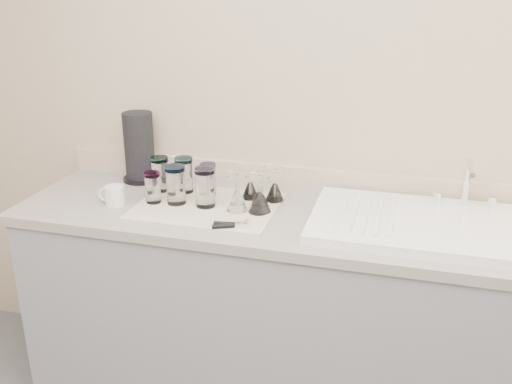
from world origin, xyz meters
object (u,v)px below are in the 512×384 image
(tumbler_magenta, at_px, (153,187))
(tumbler_purple, at_px, (208,179))
(goblet_extra, at_px, (259,200))
(tumbler_teal, at_px, (160,174))
(tumbler_cyan, at_px, (184,175))
(goblet_back_right, at_px, (275,190))
(can_opener, at_px, (231,225))
(tumbler_blue, at_px, (176,184))
(white_mug, at_px, (114,196))
(paper_towel_roll, at_px, (139,148))
(goblet_front_right, at_px, (262,201))
(tumbler_lavender, at_px, (205,187))
(goblet_front_left, at_px, (237,198))
(goblet_back_left, at_px, (250,188))
(sink_unit, at_px, (426,224))

(tumbler_magenta, bearing_deg, tumbler_purple, 37.86)
(goblet_extra, bearing_deg, tumbler_teal, 166.08)
(tumbler_cyan, bearing_deg, goblet_back_right, 0.97)
(tumbler_cyan, bearing_deg, can_opener, -44.38)
(tumbler_magenta, relative_size, tumbler_blue, 0.81)
(tumbler_purple, relative_size, white_mug, 1.21)
(tumbler_purple, xyz_separation_m, tumbler_blue, (-0.09, -0.13, 0.01))
(goblet_back_right, distance_m, can_opener, 0.31)
(can_opener, bearing_deg, tumbler_cyan, 135.62)
(tumbler_teal, bearing_deg, paper_towel_roll, 141.38)
(goblet_front_right, xyz_separation_m, can_opener, (-0.07, -0.17, -0.04))
(goblet_extra, bearing_deg, goblet_front_right, 39.01)
(tumbler_teal, height_order, paper_towel_roll, paper_towel_roll)
(tumbler_lavender, xyz_separation_m, goblet_front_left, (0.13, -0.01, -0.03))
(tumbler_purple, xyz_separation_m, paper_towel_roll, (-0.36, 0.11, 0.07))
(can_opener, bearing_deg, tumbler_purple, 123.49)
(tumbler_magenta, relative_size, goblet_back_left, 1.00)
(sink_unit, distance_m, tumbler_blue, 0.96)
(goblet_back_left, bearing_deg, paper_towel_roll, 169.19)
(goblet_front_right, relative_size, goblet_extra, 0.86)
(tumbler_teal, relative_size, paper_towel_roll, 0.48)
(tumbler_lavender, height_order, goblet_extra, tumbler_lavender)
(tumbler_magenta, height_order, goblet_front_left, goblet_front_left)
(tumbler_cyan, xyz_separation_m, goblet_extra, (0.36, -0.13, -0.03))
(can_opener, xyz_separation_m, paper_towel_roll, (-0.55, 0.40, 0.13))
(sink_unit, distance_m, can_opener, 0.70)
(tumbler_cyan, distance_m, tumbler_blue, 0.13)
(tumbler_lavender, height_order, goblet_back_left, tumbler_lavender)
(tumbler_purple, xyz_separation_m, goblet_extra, (0.25, -0.12, -0.02))
(tumbler_cyan, height_order, goblet_back_right, tumbler_cyan)
(tumbler_teal, xyz_separation_m, tumbler_magenta, (0.03, -0.13, -0.01))
(tumbler_lavender, bearing_deg, tumbler_magenta, -175.45)
(white_mug, xyz_separation_m, paper_towel_roll, (-0.03, 0.30, 0.11))
(tumbler_teal, distance_m, can_opener, 0.49)
(sink_unit, distance_m, goblet_extra, 0.62)
(goblet_front_right, xyz_separation_m, paper_towel_roll, (-0.62, 0.23, 0.10))
(goblet_front_left, xyz_separation_m, paper_towel_roll, (-0.52, 0.24, 0.09))
(goblet_back_right, bearing_deg, tumbler_teal, -177.72)
(goblet_extra, bearing_deg, goblet_back_right, 77.64)
(tumbler_blue, xyz_separation_m, goblet_front_left, (0.26, -0.01, -0.03))
(goblet_front_left, bearing_deg, paper_towel_roll, 155.30)
(tumbler_teal, distance_m, tumbler_magenta, 0.13)
(sink_unit, xyz_separation_m, tumbler_purple, (-0.87, 0.10, 0.06))
(sink_unit, bearing_deg, white_mug, -175.84)
(tumbler_teal, xyz_separation_m, goblet_front_right, (0.47, -0.11, -0.03))
(tumbler_blue, distance_m, paper_towel_roll, 0.36)
(tumbler_teal, height_order, tumbler_purple, tumbler_teal)
(tumbler_blue, bearing_deg, tumbler_teal, 135.93)
(tumbler_cyan, distance_m, tumbler_lavender, 0.19)
(tumbler_cyan, xyz_separation_m, tumbler_lavender, (0.14, -0.13, 0.00))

